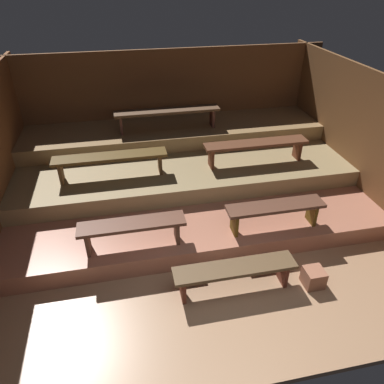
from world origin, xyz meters
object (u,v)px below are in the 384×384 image
(bench_lower_left, at_px, (132,227))
(bench_middle_right, at_px, (256,146))
(bench_lower_right, at_px, (275,209))
(wooden_crate_floor, at_px, (313,277))
(bench_middle_left, at_px, (110,159))
(bench_floor_center, at_px, (235,271))
(bench_upper_center, at_px, (167,113))

(bench_lower_left, distance_m, bench_middle_right, 2.86)
(bench_lower_right, relative_size, bench_middle_right, 0.78)
(wooden_crate_floor, bearing_deg, bench_middle_left, 135.76)
(bench_middle_left, bearing_deg, bench_lower_right, -33.25)
(bench_floor_center, bearing_deg, bench_middle_right, 64.95)
(bench_lower_left, relative_size, bench_middle_left, 0.78)
(bench_lower_right, bearing_deg, bench_floor_center, -136.67)
(bench_lower_right, bearing_deg, wooden_crate_floor, -77.30)
(bench_upper_center, xyz_separation_m, wooden_crate_floor, (1.43, -3.72, -1.11))
(wooden_crate_floor, bearing_deg, bench_lower_left, 157.65)
(bench_floor_center, height_order, bench_middle_right, bench_middle_right)
(bench_lower_left, height_order, bench_middle_right, bench_middle_right)
(bench_lower_right, bearing_deg, bench_upper_center, 113.76)
(bench_upper_center, bearing_deg, bench_lower_left, -108.66)
(bench_middle_right, relative_size, wooden_crate_floor, 7.33)
(bench_lower_right, xyz_separation_m, bench_middle_left, (-2.38, 1.56, 0.31))
(bench_lower_left, height_order, bench_upper_center, bench_upper_center)
(bench_middle_left, height_order, bench_upper_center, bench_upper_center)
(bench_middle_left, relative_size, bench_upper_center, 0.92)
(bench_lower_right, relative_size, bench_middle_left, 0.78)
(bench_floor_center, bearing_deg, wooden_crate_floor, -7.44)
(bench_lower_left, bearing_deg, bench_middle_left, 98.72)
(bench_middle_left, distance_m, wooden_crate_floor, 3.72)
(bench_floor_center, xyz_separation_m, bench_upper_center, (-0.33, 3.58, 0.91))
(bench_middle_right, bearing_deg, bench_lower_right, -98.72)
(bench_lower_left, height_order, bench_middle_left, bench_middle_left)
(bench_lower_left, height_order, bench_lower_right, same)
(bench_floor_center, relative_size, bench_middle_right, 0.85)
(bench_upper_center, bearing_deg, bench_middle_right, -39.38)
(bench_lower_right, height_order, wooden_crate_floor, bench_lower_right)
(bench_floor_center, distance_m, bench_lower_left, 1.54)
(bench_lower_right, relative_size, bench_upper_center, 0.72)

